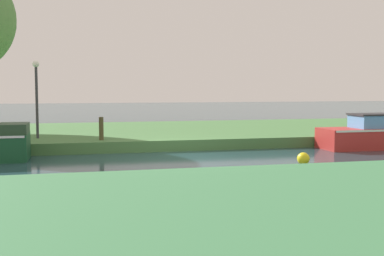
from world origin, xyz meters
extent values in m
plane|color=#223E47|center=(0.00, 0.00, 0.00)|extent=(120.00, 120.00, 0.00)
cube|color=#44723D|center=(0.00, 7.00, 0.20)|extent=(72.00, 10.00, 0.40)
cube|color=#3B7649|center=(0.00, -9.00, 0.20)|extent=(72.00, 10.00, 0.40)
cube|color=#253D29|center=(-5.12, 1.20, 1.00)|extent=(0.87, 1.29, 0.32)
cylinder|color=#333338|center=(-4.59, 3.96, 1.71)|extent=(0.10, 0.10, 2.62)
sphere|color=white|center=(-4.59, 3.96, 3.14)|extent=(0.24, 0.24, 0.24)
cylinder|color=#474025|center=(-2.32, 2.78, 0.81)|extent=(0.16, 0.16, 0.83)
sphere|color=yellow|center=(3.28, -1.88, 0.19)|extent=(0.37, 0.37, 0.37)
camera|label=1|loc=(-3.32, -15.09, 2.27)|focal=46.10mm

